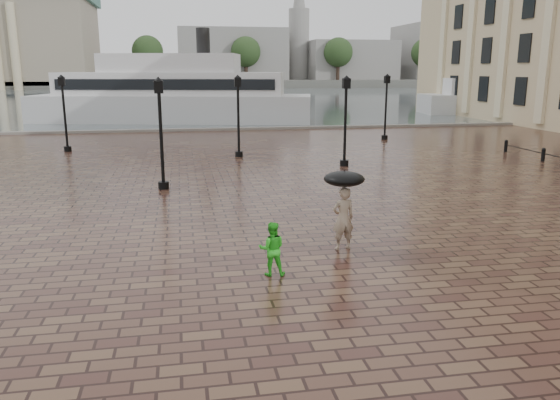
# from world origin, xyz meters

# --- Properties ---
(ground) EXTENTS (300.00, 300.00, 0.00)m
(ground) POSITION_xyz_m (0.00, 0.00, 0.00)
(ground) COLOR #391F19
(ground) RESTS_ON ground
(harbour_water) EXTENTS (240.00, 240.00, 0.00)m
(harbour_water) POSITION_xyz_m (0.00, 92.00, 0.00)
(harbour_water) COLOR #485357
(harbour_water) RESTS_ON ground
(quay_edge) EXTENTS (80.00, 0.60, 0.30)m
(quay_edge) POSITION_xyz_m (0.00, 32.00, 0.00)
(quay_edge) COLOR slate
(quay_edge) RESTS_ON ground
(far_shore) EXTENTS (300.00, 60.00, 2.00)m
(far_shore) POSITION_xyz_m (0.00, 160.00, 1.00)
(far_shore) COLOR #4C4C47
(far_shore) RESTS_ON ground
(distant_skyline) EXTENTS (102.50, 22.00, 33.00)m
(distant_skyline) POSITION_xyz_m (48.14, 150.00, 9.45)
(distant_skyline) COLOR gray
(distant_skyline) RESTS_ON ground
(far_trees) EXTENTS (188.00, 8.00, 13.50)m
(far_trees) POSITION_xyz_m (0.00, 138.00, 9.42)
(far_trees) COLOR #2D2119
(far_trees) RESTS_ON ground
(street_lamps) EXTENTS (21.44, 14.44, 4.40)m
(street_lamps) POSITION_xyz_m (-1.60, 17.60, 2.33)
(street_lamps) COLOR black
(street_lamps) RESTS_ON ground
(adult_pedestrian) EXTENTS (0.69, 0.50, 1.75)m
(adult_pedestrian) POSITION_xyz_m (-0.95, 1.14, 0.87)
(adult_pedestrian) COLOR gray
(adult_pedestrian) RESTS_ON ground
(child_pedestrian) EXTENTS (0.70, 0.58, 1.32)m
(child_pedestrian) POSITION_xyz_m (-3.18, -0.43, 0.66)
(child_pedestrian) COLOR green
(child_pedestrian) RESTS_ON ground
(ferry_near) EXTENTS (26.72, 12.06, 8.52)m
(ferry_near) POSITION_xyz_m (-5.87, 40.38, 2.56)
(ferry_near) COLOR silver
(ferry_near) RESTS_ON ground
(ferry_far) EXTENTS (22.74, 8.06, 7.30)m
(ferry_far) POSITION_xyz_m (32.67, 43.78, 2.19)
(ferry_far) COLOR silver
(ferry_far) RESTS_ON ground
(umbrella) EXTENTS (1.10, 1.10, 1.16)m
(umbrella) POSITION_xyz_m (-0.95, 1.14, 1.97)
(umbrella) COLOR black
(umbrella) RESTS_ON ground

